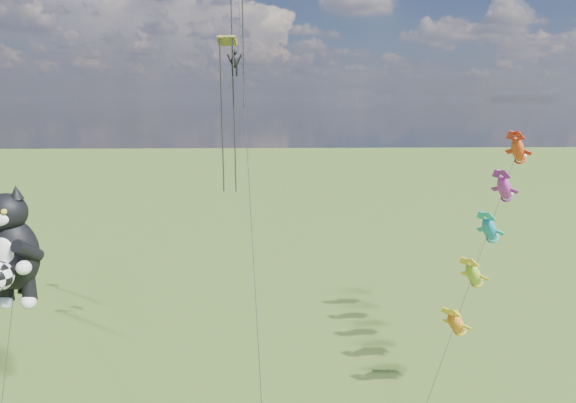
{
  "coord_description": "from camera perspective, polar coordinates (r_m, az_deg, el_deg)",
  "views": [
    {
      "loc": [
        10.95,
        -17.59,
        16.57
      ],
      "look_at": [
        11.83,
        10.87,
        10.52
      ],
      "focal_mm": 30.0,
      "sensor_mm": 36.0,
      "label": 1
    }
  ],
  "objects": [
    {
      "name": "cat_kite_rig",
      "position": [
        27.35,
        -30.11,
        -4.79
      ],
      "size": [
        2.87,
        4.28,
        12.55
      ],
      "rotation": [
        0.0,
        0.0,
        -0.09
      ],
      "color": "brown",
      "rests_on": "ground"
    },
    {
      "name": "fish_windsock_rig",
      "position": [
        31.26,
        22.73,
        -3.11
      ],
      "size": [
        10.79,
        11.92,
        15.91
      ],
      "rotation": [
        0.0,
        0.0,
        -0.41
      ],
      "color": "brown",
      "rests_on": "ground"
    },
    {
      "name": "parafoil_rig",
      "position": [
        27.22,
        -6.3,
        15.98
      ],
      "size": [
        2.99,
        17.39,
        24.68
      ],
      "rotation": [
        0.0,
        0.0,
        0.2
      ],
      "color": "brown",
      "rests_on": "ground"
    }
  ]
}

